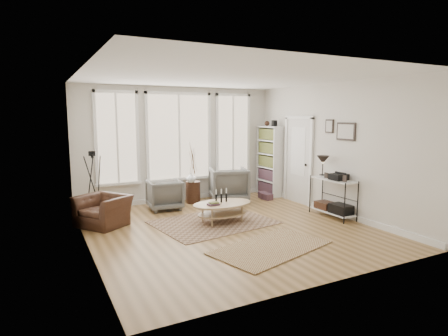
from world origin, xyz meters
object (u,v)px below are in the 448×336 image
armchair_left (164,195)px  coffee_table (222,207)px  side_table (193,174)px  bookcase (270,161)px  accent_chair (103,211)px  low_shelf (333,194)px  armchair_right (229,184)px

armchair_left → coffee_table: bearing=118.8°
side_table → bookcase: bearing=-2.3°
armchair_left → accent_chair: 1.66m
bookcase → coffee_table: size_ratio=1.56×
low_shelf → armchair_left: (-3.03, 2.30, -0.16)m
low_shelf → armchair_right: (-1.29, 2.37, -0.08)m
bookcase → side_table: size_ratio=1.35×
low_shelf → accent_chair: bearing=160.6°
armchair_left → low_shelf: bearing=147.0°
side_table → coffee_table: bearing=-93.9°
side_table → armchair_left: bearing=-159.8°
armchair_left → armchair_right: 1.74m
coffee_table → armchair_left: armchair_left is taller
armchair_left → accent_chair: (-1.50, -0.70, -0.05)m
armchair_left → accent_chair: size_ratio=0.83×
accent_chair → bookcase: bearing=65.2°
armchair_left → armchair_right: bearing=-173.3°
coffee_table → accent_chair: (-2.22, 0.87, -0.01)m
coffee_table → low_shelf: bearing=-17.4°
low_shelf → side_table: (-2.18, 2.61, 0.22)m
armchair_left → side_table: (0.85, 0.31, 0.39)m
armchair_left → side_table: 0.98m
bookcase → coffee_table: (-2.37, -1.80, -0.64)m
bookcase → low_shelf: bookcase is taller
side_table → accent_chair: (-2.35, -1.01, -0.43)m
armchair_right → accent_chair: bearing=30.8°
low_shelf → side_table: 3.41m
coffee_table → accent_chair: size_ratio=1.41×
low_shelf → coffee_table: (-2.31, 0.72, -0.20)m
low_shelf → armchair_left: low_shelf is taller
low_shelf → accent_chair: low_shelf is taller
armchair_right → accent_chair: (-3.24, -0.78, -0.13)m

